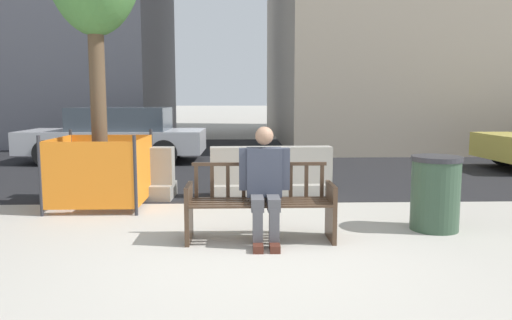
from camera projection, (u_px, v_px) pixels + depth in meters
ground_plane at (252, 258)px, 5.13m from camera, size 200.00×200.00×0.00m
street_asphalt at (244, 157)px, 13.75m from camera, size 120.00×12.00×0.01m
street_bench at (260, 206)px, 5.76m from camera, size 1.69×0.54×0.88m
seated_person at (265, 182)px, 5.67m from camera, size 0.58×0.72×1.31m
jersey_barrier_centre at (271, 177)px, 8.26m from camera, size 2.03×0.76×0.84m
jersey_barrier_left at (113, 177)px, 8.19m from camera, size 2.03×0.76×0.84m
construction_fence at (101, 169)px, 7.56m from camera, size 1.35×1.35×1.13m
car_sedan_mid at (117, 135)px, 12.75m from camera, size 4.56×1.97×1.40m
trash_bin at (435, 193)px, 6.19m from camera, size 0.62×0.62×0.93m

